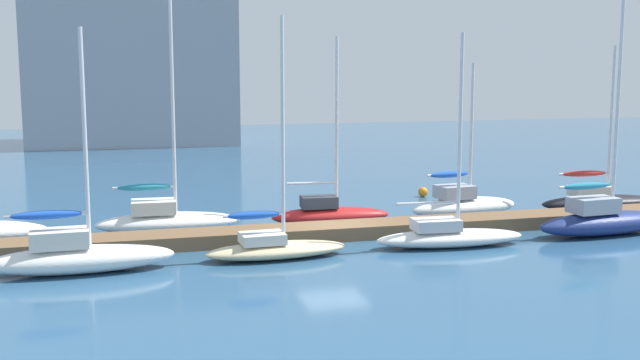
{
  "coord_description": "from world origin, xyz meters",
  "views": [
    {
      "loc": [
        -8.27,
        -28.26,
        6.59
      ],
      "look_at": [
        0.0,
        2.0,
        2.0
      ],
      "focal_mm": 43.27,
      "sensor_mm": 36.0,
      "label": 1
    }
  ],
  "objects": [
    {
      "name": "harbor_building_distant",
      "position": [
        -6.27,
        41.97,
        6.81
      ],
      "size": [
        17.23,
        11.9,
        13.63
      ],
      "primitive_type": "cube",
      "color": "#9399A3",
      "rests_on": "ground_plane"
    },
    {
      "name": "sailboat_2",
      "position": [
        -6.22,
        2.69,
        0.6
      ],
      "size": [
        5.83,
        2.03,
        9.64
      ],
      "rotation": [
        0.0,
        0.0,
        -0.03
      ],
      "color": "white",
      "rests_on": "ground_plane"
    },
    {
      "name": "sailboat_6",
      "position": [
        6.73,
        2.54,
        0.6
      ],
      "size": [
        5.38,
        2.33,
        6.8
      ],
      "rotation": [
        0.0,
        0.0,
        0.12
      ],
      "color": "white",
      "rests_on": "ground_plane"
    },
    {
      "name": "sailboat_1",
      "position": [
        -9.44,
        -2.82,
        0.62
      ],
      "size": [
        6.05,
        1.78,
        7.85
      ],
      "rotation": [
        0.0,
        0.0,
        0.03
      ],
      "color": "white",
      "rests_on": "ground_plane"
    },
    {
      "name": "sailboat_4",
      "position": [
        0.53,
        2.46,
        0.53
      ],
      "size": [
        5.13,
        1.79,
        7.85
      ],
      "rotation": [
        0.0,
        0.0,
        -0.09
      ],
      "color": "#B21E1E",
      "rests_on": "ground_plane"
    },
    {
      "name": "ground_plane",
      "position": [
        0.0,
        0.0,
        0.0
      ],
      "size": [
        120.0,
        120.0,
        0.0
      ],
      "primitive_type": "plane",
      "color": "#2D567A"
    },
    {
      "name": "sailboat_8",
      "position": [
        13.6,
        2.38,
        0.53
      ],
      "size": [
        6.06,
        1.95,
        7.6
      ],
      "rotation": [
        0.0,
        0.0,
        -0.06
      ],
      "color": "black",
      "rests_on": "ground_plane"
    },
    {
      "name": "sailboat_5",
      "position": [
        3.7,
        -2.57,
        0.47
      ],
      "size": [
        5.76,
        1.87,
        7.84
      ],
      "rotation": [
        0.0,
        0.0,
        -0.06
      ],
      "color": "white",
      "rests_on": "ground_plane"
    },
    {
      "name": "mooring_buoy_orange",
      "position": [
        7.15,
        8.06,
        0.25
      ],
      "size": [
        0.5,
        0.5,
        0.5
      ],
      "primitive_type": "sphere",
      "color": "orange",
      "rests_on": "ground_plane"
    },
    {
      "name": "sailboat_3",
      "position": [
        -2.9,
        -2.58,
        0.48
      ],
      "size": [
        5.1,
        1.81,
        8.32
      ],
      "rotation": [
        0.0,
        0.0,
        0.04
      ],
      "color": "beige",
      "rests_on": "ground_plane"
    },
    {
      "name": "dock_pier",
      "position": [
        0.0,
        0.0,
        0.27
      ],
      "size": [
        30.34,
        1.74,
        0.53
      ],
      "primitive_type": "cube",
      "color": "brown",
      "rests_on": "ground_plane"
    },
    {
      "name": "sailboat_7",
      "position": [
        10.48,
        -2.32,
        0.67
      ],
      "size": [
        6.21,
        2.1,
        9.81
      ],
      "rotation": [
        0.0,
        0.0,
        0.08
      ],
      "color": "navy",
      "rests_on": "ground_plane"
    }
  ]
}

